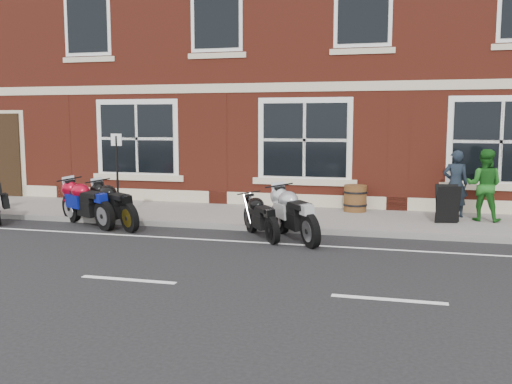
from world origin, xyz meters
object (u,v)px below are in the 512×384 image
Objects in this scene: moto_sport_black at (114,203)px; pedestrian_left at (455,184)px; moto_sport_red at (87,202)px; moto_naked_black at (261,215)px; pedestrian_right at (484,185)px; moto_sport_silver at (295,212)px; barrel_planter at (355,198)px; parking_sign at (117,170)px; a_board_sign at (448,204)px.

moto_sport_black is 8.30m from pedestrian_left.
moto_naked_black is (4.34, -0.29, -0.09)m from moto_sport_red.
moto_sport_red reaches higher than moto_sport_black.
moto_sport_red is at bearing 15.83° from pedestrian_left.
pedestrian_left is 0.74m from pedestrian_right.
moto_sport_red is 0.70m from moto_sport_black.
moto_sport_silver is 1.21× the size of moto_naked_black.
moto_sport_silver is at bearing -58.87° from moto_sport_black.
barrel_planter is 0.34× the size of parking_sign.
moto_naked_black is 1.82× the size of a_board_sign.
moto_naked_black is 2.33× the size of barrel_planter.
moto_sport_black is at bearing 17.33° from pedestrian_left.
barrel_planter is at bearing 139.47° from a_board_sign.
pedestrian_right is at bearing -12.23° from barrel_planter.
parking_sign is (-8.60, -1.86, 0.34)m from pedestrian_right.
pedestrian_right reaches higher than a_board_sign.
moto_sport_black is 1.15× the size of moto_naked_black.
moto_naked_black is at bearing -58.94° from moto_sport_black.
moto_sport_silver is at bearing -157.93° from a_board_sign.
moto_naked_black is at bearing 34.18° from pedestrian_left.
pedestrian_right reaches higher than moto_naked_black.
moto_sport_red is at bearing -129.55° from parking_sign.
moto_sport_silver is at bearing 40.19° from pedestrian_left.
barrel_planter is (5.35, 3.04, -0.10)m from moto_sport_black.
moto_sport_red is 2.90× the size of barrel_planter.
pedestrian_right reaches higher than moto_sport_black.
a_board_sign is at bearing -40.45° from moto_sport_black.
pedestrian_right is (4.04, 2.73, 0.39)m from moto_sport_silver.
a_board_sign reaches higher than moto_sport_black.
moto_naked_black is (-0.74, 0.05, -0.10)m from moto_sport_silver.
barrel_planter is at bearing 29.82° from parking_sign.
moto_sport_black is at bearing 141.50° from moto_sport_silver.
moto_sport_silver is at bearing 48.41° from pedestrian_right.
moto_sport_red is 1.04m from parking_sign.
pedestrian_left is 0.97× the size of pedestrian_right.
pedestrian_right is at bearing 143.26° from pedestrian_left.
moto_sport_silver is at bearing -39.00° from moto_naked_black.
moto_sport_black is at bearing -178.87° from a_board_sign.
pedestrian_left reaches higher than barrel_planter.
barrel_planter is at bearing 40.17° from moto_sport_silver.
pedestrian_left is at bearing 63.25° from a_board_sign.
pedestrian_left is 2.38× the size of barrel_planter.
pedestrian_left is (3.42, 3.15, 0.36)m from moto_sport_silver.
a_board_sign is at bearing -47.01° from moto_sport_red.
moto_sport_red is 8.49m from a_board_sign.
pedestrian_right reaches higher than pedestrian_left.
moto_sport_silver reaches higher than moto_sport_black.
pedestrian_left reaches higher than moto_sport_red.
parking_sign reaches higher than barrel_planter.
pedestrian_left is at bearing -41.55° from moto_sport_red.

